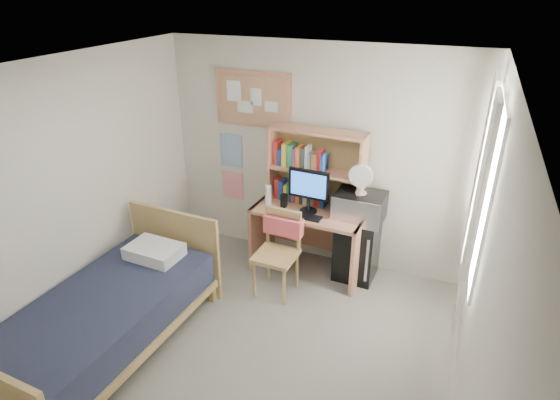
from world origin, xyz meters
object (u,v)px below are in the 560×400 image
at_px(desk, 309,240).
at_px(desk_chair, 276,255).
at_px(bulletin_board, 253,99).
at_px(speaker_left, 284,201).
at_px(speaker_right, 334,210).
at_px(mini_fridge, 357,247).
at_px(microwave, 360,206).
at_px(desk_fan, 362,180).
at_px(bed, 107,323).
at_px(monitor, 309,192).

xyz_separation_m(desk, desk_chair, (-0.19, -0.56, 0.08)).
height_order(bulletin_board, speaker_left, bulletin_board).
bearing_deg(desk, speaker_right, -11.31).
bearing_deg(mini_fridge, microwave, -90.00).
distance_m(desk_chair, desk_fan, 1.23).
xyz_separation_m(speaker_right, desk_fan, (0.26, 0.14, 0.35)).
bearing_deg(speaker_right, bulletin_board, 163.74).
xyz_separation_m(bulletin_board, bed, (-0.47, -2.30, -1.63)).
height_order(monitor, microwave, monitor).
relative_size(mini_fridge, desk_fan, 2.40).
distance_m(bulletin_board, desk_chair, 1.81).
distance_m(mini_fridge, microwave, 0.54).
xyz_separation_m(monitor, microwave, (0.56, 0.12, -0.13)).
xyz_separation_m(monitor, desk_fan, (0.56, 0.12, 0.18)).
height_order(bulletin_board, speaker_right, bulletin_board).
distance_m(desk, bed, 2.36).
xyz_separation_m(desk, speaker_right, (0.30, -0.08, 0.48)).
distance_m(monitor, microwave, 0.58).
distance_m(mini_fridge, speaker_left, 1.00).
bearing_deg(bulletin_board, desk_chair, -54.04).
bearing_deg(monitor, mini_fridge, 17.38).
bearing_deg(speaker_right, desk_fan, 31.43).
xyz_separation_m(desk, desk_fan, (0.55, 0.06, 0.83)).
bearing_deg(desk_chair, desk_fan, 42.41).
bearing_deg(monitor, bulletin_board, 158.48).
relative_size(monitor, speaker_left, 3.19).
distance_m(mini_fridge, bed, 2.77).
height_order(desk, mini_fridge, desk).
bearing_deg(microwave, bulletin_board, 171.50).
distance_m(bed, desk_fan, 2.90).
bearing_deg(bed, speaker_right, 52.81).
height_order(bed, microwave, microwave).
relative_size(desk_chair, microwave, 1.79).
distance_m(monitor, speaker_left, 0.35).
bearing_deg(desk_fan, speaker_left, -170.86).
bearing_deg(microwave, desk_fan, 0.00).
xyz_separation_m(desk, microwave, (0.55, 0.06, 0.52)).
distance_m(bulletin_board, desk, 1.76).
bearing_deg(bed, speaker_left, 65.58).
relative_size(bulletin_board, desk_chair, 0.99).
bearing_deg(speaker_left, microwave, 10.12).
relative_size(bulletin_board, desk_fan, 2.96).
height_order(desk_chair, bed, desk_chair).
bearing_deg(bulletin_board, microwave, -10.78).
bearing_deg(speaker_right, monitor, -180.00).
height_order(desk, speaker_right, speaker_right).
xyz_separation_m(monitor, speaker_right, (0.30, -0.02, -0.17)).
height_order(desk_chair, speaker_left, speaker_left).
xyz_separation_m(mini_fridge, monitor, (-0.56, -0.14, 0.67)).
bearing_deg(desk_fan, bulletin_board, 171.50).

